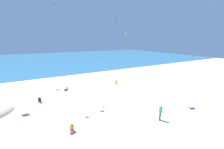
# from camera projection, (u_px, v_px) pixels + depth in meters

# --- Properties ---
(ground_plane) EXTENTS (120.00, 120.00, 0.00)m
(ground_plane) POSITION_uv_depth(u_px,v_px,m) (101.00, 90.00, 21.91)
(ground_plane) COLOR beige
(ocean_water) EXTENTS (120.00, 60.00, 0.05)m
(ocean_water) POSITION_uv_depth(u_px,v_px,m) (58.00, 59.00, 57.29)
(ocean_water) COLOR teal
(ocean_water) RESTS_ON ground_plane
(beach_chair_far_left) EXTENTS (0.72, 0.65, 0.56)m
(beach_chair_far_left) POSITION_uv_depth(u_px,v_px,m) (66.00, 89.00, 21.46)
(beach_chair_far_left) COLOR black
(beach_chair_far_left) RESTS_ON ground_plane
(beach_chair_near_camera) EXTENTS (0.76, 0.73, 0.62)m
(beach_chair_near_camera) POSITION_uv_depth(u_px,v_px,m) (102.00, 108.00, 15.35)
(beach_chair_near_camera) COLOR white
(beach_chair_near_camera) RESTS_ON ground_plane
(cooler_box) EXTENTS (0.67, 0.58, 0.26)m
(cooler_box) POSITION_uv_depth(u_px,v_px,m) (192.00, 107.00, 15.86)
(cooler_box) COLOR #2D56B7
(cooler_box) RESTS_ON ground_plane
(person_0) EXTENTS (0.60, 0.71, 0.80)m
(person_0) POSITION_uv_depth(u_px,v_px,m) (116.00, 82.00, 24.58)
(person_0) COLOR yellow
(person_0) RESTS_ON ground_plane
(person_1) EXTENTS (0.47, 0.66, 0.76)m
(person_1) POSITION_uv_depth(u_px,v_px,m) (72.00, 129.00, 11.84)
(person_1) COLOR orange
(person_1) RESTS_ON ground_plane
(person_2) EXTENTS (0.48, 0.66, 0.76)m
(person_2) POSITION_uv_depth(u_px,v_px,m) (40.00, 100.00, 17.38)
(person_2) COLOR black
(person_2) RESTS_ON ground_plane
(person_3) EXTENTS (0.44, 0.44, 1.59)m
(person_3) POSITION_uv_depth(u_px,v_px,m) (160.00, 111.00, 13.38)
(person_3) COLOR black
(person_3) RESTS_ON ground_plane
(kite_black) EXTENTS (0.40, 0.44, 1.45)m
(kite_black) POSITION_uv_depth(u_px,v_px,m) (116.00, 18.00, 29.80)
(kite_black) COLOR black
(kite_teal) EXTENTS (0.76, 0.34, 1.13)m
(kite_teal) POSITION_uv_depth(u_px,v_px,m) (54.00, 4.00, 29.17)
(kite_teal) COLOR #1EADAD
(kite_blue) EXTENTS (0.48, 0.45, 1.36)m
(kite_blue) POSITION_uv_depth(u_px,v_px,m) (67.00, 69.00, 14.32)
(kite_blue) COLOR blue
(kite_green) EXTENTS (0.59, 0.57, 0.99)m
(kite_green) POSITION_uv_depth(u_px,v_px,m) (126.00, 33.00, 26.09)
(kite_green) COLOR green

